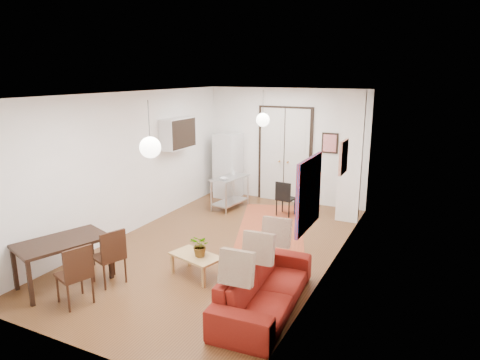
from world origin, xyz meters
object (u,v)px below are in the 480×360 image
at_px(dining_chair_far, 78,267).
at_px(black_side_chair, 287,195).
at_px(coffee_table, 196,258).
at_px(fridge, 228,166).
at_px(dining_chair_near, 112,249).
at_px(dining_table, 62,245).
at_px(kitchen_counter, 230,189).
at_px(sofa, 265,287).

distance_m(dining_chair_far, black_side_chair, 5.24).
bearing_deg(coffee_table, fridge, 111.09).
bearing_deg(fridge, dining_chair_near, -79.66).
xyz_separation_m(coffee_table, dining_table, (-1.73, -1.14, 0.33)).
bearing_deg(dining_chair_far, black_side_chair, -175.58).
relative_size(coffee_table, kitchen_counter, 0.85).
bearing_deg(black_side_chair, dining_table, 72.86).
bearing_deg(coffee_table, black_side_chair, 86.10).
xyz_separation_m(coffee_table, fridge, (-1.69, 4.39, 0.53)).
bearing_deg(dining_chair_near, dining_chair_far, 19.65).
distance_m(fridge, black_side_chair, 2.11).
distance_m(kitchen_counter, dining_table, 4.69).
distance_m(sofa, kitchen_counter, 4.70).
xyz_separation_m(sofa, kitchen_counter, (-2.58, 3.93, 0.17)).
relative_size(coffee_table, dining_chair_far, 1.02).
height_order(sofa, black_side_chair, black_side_chair).
distance_m(sofa, black_side_chair, 4.23).
bearing_deg(sofa, kitchen_counter, 29.10).
bearing_deg(dining_chair_far, kitchen_counter, -159.63).
bearing_deg(kitchen_counter, dining_chair_far, -81.28).
bearing_deg(black_side_chair, sofa, 110.93).
relative_size(kitchen_counter, dining_table, 0.73).
height_order(sofa, coffee_table, sofa).
bearing_deg(kitchen_counter, coffee_table, -63.35).
height_order(coffee_table, fridge, fridge).
bearing_deg(dining_table, coffee_table, 33.32).
xyz_separation_m(kitchen_counter, fridge, (-0.50, 0.87, 0.36)).
distance_m(sofa, dining_table, 3.22).
bearing_deg(dining_chair_far, coffee_table, 160.71).
distance_m(sofa, fridge, 5.73).
relative_size(fridge, black_side_chair, 2.06).
distance_m(dining_table, dining_chair_far, 0.67).
height_order(sofa, fridge, fridge).
height_order(dining_chair_far, black_side_chair, dining_chair_far).
xyz_separation_m(dining_table, dining_chair_far, (0.60, -0.26, -0.13)).
distance_m(coffee_table, dining_table, 2.09).
relative_size(fridge, dining_table, 1.13).
height_order(dining_table, dining_chair_far, dining_chair_far).
distance_m(kitchen_counter, fridge, 1.07).
xyz_separation_m(dining_chair_near, black_side_chair, (1.38, 4.36, -0.04)).
distance_m(dining_chair_near, black_side_chair, 4.57).
height_order(sofa, dining_chair_far, dining_chair_far).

